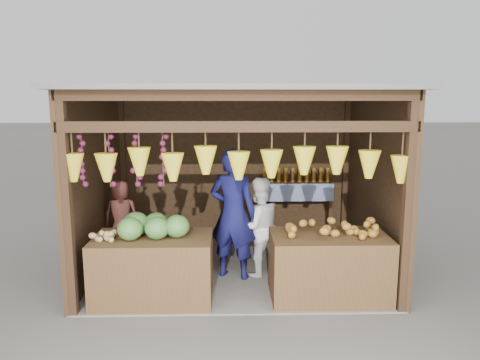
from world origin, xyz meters
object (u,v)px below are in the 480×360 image
object	(u,v)px
counter_left	(153,269)
vendor_seated	(121,215)
woman_standing	(258,227)
man_standing	(233,214)
counter_right	(329,267)

from	to	relation	value
counter_left	vendor_seated	bearing A→B (deg)	119.32
vendor_seated	woman_standing	bearing A→B (deg)	174.46
man_standing	vendor_seated	bearing A→B (deg)	7.48
man_standing	woman_standing	bearing A→B (deg)	-142.87
vendor_seated	counter_right	bearing A→B (deg)	161.31
counter_left	man_standing	distance (m)	1.34
counter_left	man_standing	xyz separation A→B (m)	(1.00, 0.73, 0.51)
man_standing	woman_standing	world-z (taller)	man_standing
woman_standing	vendor_seated	distance (m)	2.01
woman_standing	counter_left	bearing A→B (deg)	8.62
counter_left	woman_standing	bearing A→B (deg)	31.50
counter_left	man_standing	world-z (taller)	man_standing
counter_right	vendor_seated	bearing A→B (deg)	158.53
vendor_seated	counter_left	bearing A→B (deg)	122.11
counter_left	counter_right	world-z (taller)	counter_right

